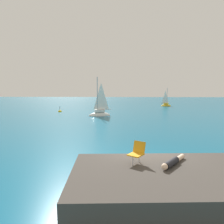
% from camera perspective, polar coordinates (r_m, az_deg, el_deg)
% --- Properties ---
extents(ground_plane, '(160.00, 160.00, 0.00)m').
position_cam_1_polar(ground_plane, '(10.27, 8.73, -14.13)').
color(ground_plane, '#0F5675').
extents(shore_ledge, '(7.03, 4.34, 0.80)m').
position_cam_1_polar(shore_ledge, '(7.78, 15.71, -18.04)').
color(shore_ledge, '#423D38').
rests_on(shore_ledge, ground).
extents(boulder_seaward, '(1.18, 1.29, 0.67)m').
position_cam_1_polar(boulder_seaward, '(9.96, 6.44, -14.77)').
color(boulder_seaward, '#3E3D38').
rests_on(boulder_seaward, ground).
extents(boulder_inland, '(0.75, 0.90, 0.60)m').
position_cam_1_polar(boulder_inland, '(10.22, 21.14, -14.61)').
color(boulder_inland, '#443634').
rests_on(boulder_inland, ground).
extents(sailboat_near, '(3.11, 1.90, 5.61)m').
position_cam_1_polar(sailboat_near, '(27.57, -3.39, -0.44)').
color(sailboat_near, white).
rests_on(sailboat_near, ground).
extents(sailboat_far, '(2.25, 1.15, 4.08)m').
position_cam_1_polar(sailboat_far, '(44.59, 14.53, 1.88)').
color(sailboat_far, yellow).
rests_on(sailboat_far, ground).
extents(person_sunbather, '(1.17, 1.48, 0.25)m').
position_cam_1_polar(person_sunbather, '(8.17, 16.28, -12.97)').
color(person_sunbather, black).
rests_on(person_sunbather, shore_ledge).
extents(beach_chair, '(0.73, 0.76, 0.80)m').
position_cam_1_polar(beach_chair, '(8.02, 6.94, -10.66)').
color(beach_chair, orange).
rests_on(beach_chair, shore_ledge).
extents(marker_buoy, '(0.56, 0.56, 1.13)m').
position_cam_1_polar(marker_buoy, '(33.39, -14.06, 0.06)').
color(marker_buoy, yellow).
rests_on(marker_buoy, ground).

